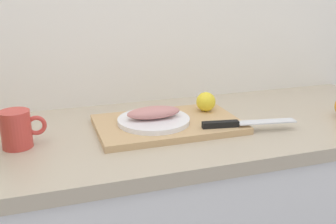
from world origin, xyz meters
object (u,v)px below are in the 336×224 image
at_px(white_plate, 154,120).
at_px(lemon_0, 206,102).
at_px(fish_fillet, 153,112).
at_px(coffee_mug_0, 17,129).
at_px(cutting_board, 168,124).
at_px(chef_knife, 238,123).

distance_m(white_plate, lemon_0, 0.21).
xyz_separation_m(white_plate, fish_fillet, (0.00, 0.00, 0.03)).
distance_m(fish_fillet, coffee_mug_0, 0.39).
bearing_deg(lemon_0, coffee_mug_0, -172.47).
height_order(cutting_board, coffee_mug_0, coffee_mug_0).
bearing_deg(coffee_mug_0, fish_fillet, 3.08).
xyz_separation_m(cutting_board, chef_knife, (0.18, -0.11, 0.02)).
relative_size(cutting_board, fish_fillet, 2.66).
bearing_deg(white_plate, fish_fillet, 0.00).
bearing_deg(white_plate, coffee_mug_0, -176.92).
height_order(white_plate, chef_knife, chef_knife).
bearing_deg(chef_knife, cutting_board, 158.36).
height_order(cutting_board, white_plate, white_plate).
xyz_separation_m(cutting_board, lemon_0, (0.15, 0.06, 0.04)).
bearing_deg(chef_knife, lemon_0, 109.33).
height_order(chef_knife, lemon_0, lemon_0).
bearing_deg(chef_knife, coffee_mug_0, -179.29).
relative_size(fish_fillet, chef_knife, 0.57).
distance_m(white_plate, chef_knife, 0.25).
bearing_deg(coffee_mug_0, white_plate, 3.08).
bearing_deg(cutting_board, white_plate, 177.73).
height_order(cutting_board, chef_knife, chef_knife).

